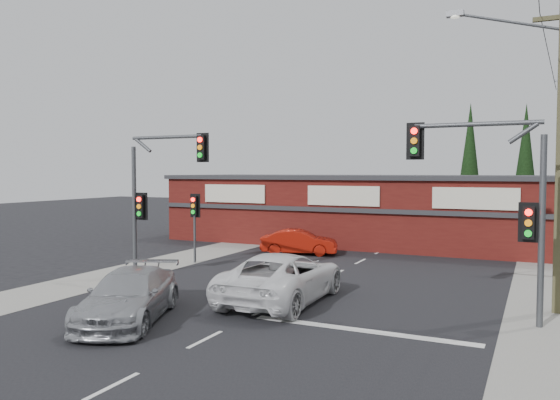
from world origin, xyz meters
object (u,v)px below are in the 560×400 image
at_px(red_sedan, 299,242).
at_px(shop_building, 379,209).
at_px(silver_suv, 129,296).
at_px(white_suv, 283,277).
at_px(utility_pole, 557,141).

bearing_deg(red_sedan, shop_building, -39.49).
height_order(silver_suv, shop_building, shop_building).
height_order(red_sedan, shop_building, shop_building).
relative_size(silver_suv, red_sedan, 1.27).
xyz_separation_m(white_suv, utility_pole, (8.34, 2.30, 4.55)).
bearing_deg(white_suv, silver_suv, 51.75).
distance_m(silver_suv, red_sedan, 14.17).
distance_m(white_suv, utility_pole, 9.77).
distance_m(white_suv, silver_suv, 5.20).
bearing_deg(silver_suv, shop_building, 62.14).
xyz_separation_m(silver_suv, utility_pole, (11.44, 6.47, 4.65)).
bearing_deg(white_suv, shop_building, -88.03).
bearing_deg(utility_pole, shop_building, 123.76).
bearing_deg(silver_suv, red_sedan, 70.37).
xyz_separation_m(white_suv, silver_suv, (-3.11, -4.18, -0.09)).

